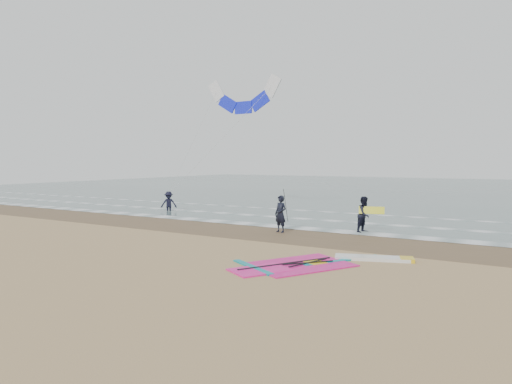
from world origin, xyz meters
The scene contains 11 objects.
ground centered at (0.00, 0.00, 0.00)m, with size 120.00×120.00×0.00m, color tan.
sea_water centered at (0.00, 48.00, 0.01)m, with size 120.00×80.00×0.02m, color #47605E.
wet_sand_band centered at (0.00, 6.00, 0.00)m, with size 120.00×5.00×0.01m, color brown.
foam_waterline centered at (0.00, 10.44, 0.03)m, with size 120.00×9.15×0.02m.
windsurf_rig centered at (3.89, 0.63, 0.04)m, with size 5.99×5.67×0.14m.
person_standing centered at (-0.78, 6.43, 0.98)m, with size 0.71×0.47×1.96m, color black.
person_walking centered at (3.02, 8.69, 0.95)m, with size 0.92×0.72×1.90m, color black.
person_wading centered at (-12.69, 11.21, 0.91)m, with size 1.18×0.68×1.82m, color black.
held_pole centered at (-0.48, 6.43, 1.44)m, with size 0.17×0.86×1.82m.
carried_kiteboard centered at (3.42, 8.59, 1.20)m, with size 1.30×0.51×0.39m.
surf_kite centered at (-8.40, 14.89, 8.51)m, with size 7.59×3.78×8.91m.
Camera 1 is at (10.19, -14.77, 3.79)m, focal length 32.00 mm.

